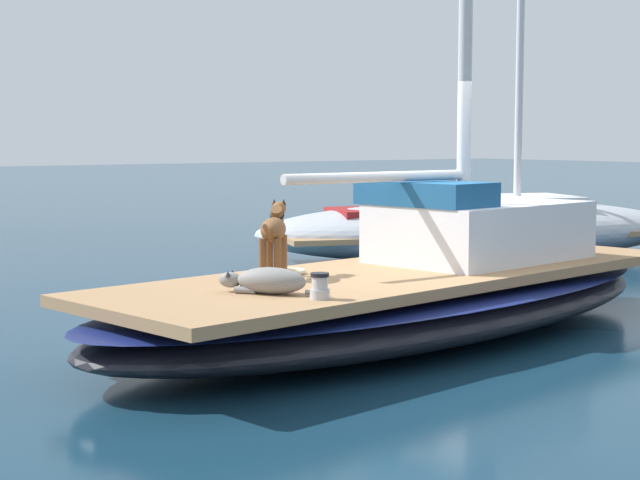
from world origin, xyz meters
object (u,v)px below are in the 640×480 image
(coiled_rope, at_px, (289,272))
(dog_grey, at_px, (267,281))
(sailboat_main, at_px, (404,303))
(deck_winch, at_px, (320,287))
(moored_boat_port_side, at_px, (475,228))
(dog_brown, at_px, (274,232))

(coiled_rope, bearing_deg, dog_grey, -42.00)
(dog_grey, distance_m, coiled_rope, 1.23)
(sailboat_main, bearing_deg, deck_winch, -60.08)
(dog_grey, relative_size, moored_boat_port_side, 0.11)
(dog_brown, bearing_deg, dog_grey, -36.25)
(dog_brown, height_order, deck_winch, dog_brown)
(deck_winch, height_order, coiled_rope, deck_winch)
(deck_winch, bearing_deg, dog_brown, 163.16)
(deck_winch, xyz_separation_m, coiled_rope, (-1.39, 0.63, -0.08))
(dog_brown, relative_size, moored_boat_port_side, 0.10)
(deck_winch, bearing_deg, moored_boat_port_side, 127.59)
(coiled_rope, distance_m, moored_boat_port_side, 7.05)
(sailboat_main, xyz_separation_m, dog_brown, (-0.28, -1.32, 0.75))
(dog_grey, distance_m, deck_winch, 0.51)
(dog_brown, relative_size, coiled_rope, 2.33)
(coiled_rope, bearing_deg, moored_boat_port_side, 121.76)
(coiled_rope, height_order, moored_boat_port_side, moored_boat_port_side)
(sailboat_main, height_order, coiled_rope, coiled_rope)
(coiled_rope, bearing_deg, dog_brown, -61.78)
(dog_brown, distance_m, dog_grey, 1.02)
(deck_winch, height_order, moored_boat_port_side, moored_boat_port_side)
(dog_brown, bearing_deg, moored_boat_port_side, 121.62)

